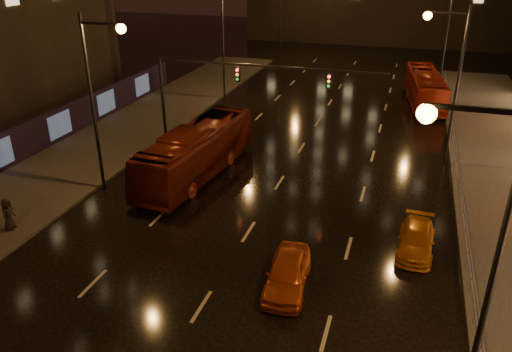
{
  "coord_description": "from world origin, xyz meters",
  "views": [
    {
      "loc": [
        6.82,
        -10.45,
        13.01
      ],
      "look_at": [
        -0.02,
        11.32,
        2.5
      ],
      "focal_mm": 35.0,
      "sensor_mm": 36.0,
      "label": 1
    }
  ],
  "objects_px": {
    "bus_red": "(197,151)",
    "taxi_near": "(287,273)",
    "bus_curb": "(425,88)",
    "pedestrian_c": "(8,214)",
    "taxi_far": "(416,240)"
  },
  "relations": [
    {
      "from": "bus_curb",
      "to": "taxi_far",
      "type": "height_order",
      "value": "bus_curb"
    },
    {
      "from": "pedestrian_c",
      "to": "bus_curb",
      "type": "bearing_deg",
      "value": -47.53
    },
    {
      "from": "taxi_far",
      "to": "pedestrian_c",
      "type": "distance_m",
      "value": 19.86
    },
    {
      "from": "taxi_near",
      "to": "bus_curb",
      "type": "bearing_deg",
      "value": 75.31
    },
    {
      "from": "bus_red",
      "to": "taxi_near",
      "type": "distance_m",
      "value": 12.42
    },
    {
      "from": "taxi_near",
      "to": "pedestrian_c",
      "type": "xyz_separation_m",
      "value": [
        -14.34,
        0.25,
        0.27
      ]
    },
    {
      "from": "pedestrian_c",
      "to": "taxi_far",
      "type": "bearing_deg",
      "value": -91.72
    },
    {
      "from": "bus_red",
      "to": "bus_curb",
      "type": "height_order",
      "value": "bus_red"
    },
    {
      "from": "taxi_far",
      "to": "taxi_near",
      "type": "bearing_deg",
      "value": -135.43
    },
    {
      "from": "bus_curb",
      "to": "taxi_far",
      "type": "relative_size",
      "value": 2.72
    },
    {
      "from": "bus_red",
      "to": "taxi_far",
      "type": "height_order",
      "value": "bus_red"
    },
    {
      "from": "bus_red",
      "to": "pedestrian_c",
      "type": "bearing_deg",
      "value": -119.44
    },
    {
      "from": "taxi_near",
      "to": "pedestrian_c",
      "type": "relative_size",
      "value": 2.5
    },
    {
      "from": "taxi_far",
      "to": "pedestrian_c",
      "type": "height_order",
      "value": "pedestrian_c"
    },
    {
      "from": "bus_curb",
      "to": "pedestrian_c",
      "type": "height_order",
      "value": "bus_curb"
    }
  ]
}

